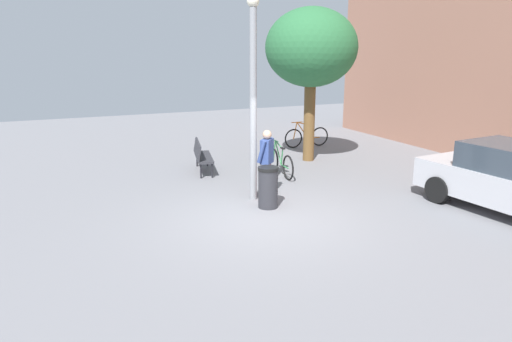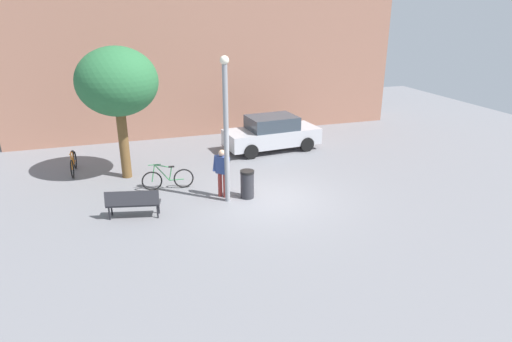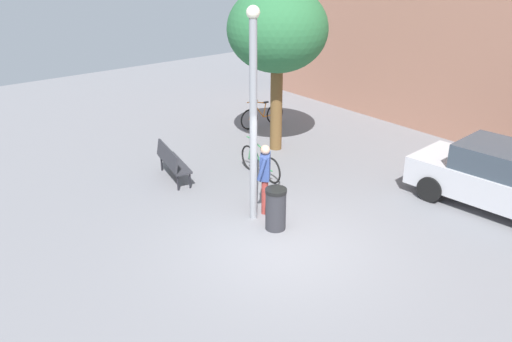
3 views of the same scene
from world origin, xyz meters
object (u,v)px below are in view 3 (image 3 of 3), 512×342
parked_car_silver (503,179)px  bicycle_green (260,163)px  bicycle_orange (262,116)px  park_bench (172,161)px  person_by_lamppost (265,174)px  lamppost (253,109)px  plaza_tree (277,30)px  trash_bin (276,209)px

parked_car_silver → bicycle_green: bearing=-147.5°
bicycle_orange → park_bench: bearing=-67.3°
person_by_lamppost → lamppost: bearing=-79.4°
plaza_tree → bicycle_orange: 3.86m
plaza_tree → bicycle_orange: size_ratio=2.67×
trash_bin → lamppost: bearing=-174.7°
bicycle_green → parked_car_silver: bearing=32.5°
person_by_lamppost → parked_car_silver: (3.37, 4.45, -0.19)m
lamppost → bicycle_orange: lamppost is taller
parked_car_silver → person_by_lamppost: bearing=-127.1°
park_bench → bicycle_orange: bicycle_orange is taller
bicycle_orange → trash_bin: bearing=-36.9°
lamppost → trash_bin: (0.70, 0.06, -2.11)m
parked_car_silver → trash_bin: parked_car_silver is taller
park_bench → plaza_tree: 4.76m
plaza_tree → trash_bin: plaza_tree is taller
person_by_lamppost → park_bench: (-2.97, -0.74, -0.42)m
person_by_lamppost → park_bench: size_ratio=1.00×
bicycle_orange → plaza_tree: bearing=-28.2°
lamppost → bicycle_green: (-1.76, 1.62, -2.21)m
person_by_lamppost → plaza_tree: 4.95m
park_bench → trash_bin: size_ratio=1.73×
lamppost → bicycle_green: bearing=137.3°
park_bench → person_by_lamppost: bearing=14.1°
person_by_lamppost → trash_bin: 0.97m
bicycle_green → bicycle_orange: bearing=140.0°
person_by_lamppost → trash_bin: (0.77, -0.33, -0.48)m
parked_car_silver → trash_bin: (-2.59, -4.77, -0.29)m
person_by_lamppost → trash_bin: person_by_lamppost is taller
parked_car_silver → lamppost: bearing=-124.3°
lamppost → person_by_lamppost: lamppost is taller
park_bench → lamppost: bearing=6.6°
bicycle_orange → trash_bin: bicycle_orange is taller
parked_car_silver → trash_bin: bearing=-118.5°
bicycle_orange → bicycle_green: 4.26m
person_by_lamppost → bicycle_orange: size_ratio=0.92×
park_bench → plaza_tree: (-0.05, 3.68, 3.02)m
person_by_lamppost → trash_bin: size_ratio=1.73×
plaza_tree → bicycle_green: bearing=-52.0°
lamppost → trash_bin: bearing=5.3°
bicycle_orange → bicycle_green: same height
lamppost → plaza_tree: bearing=132.9°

